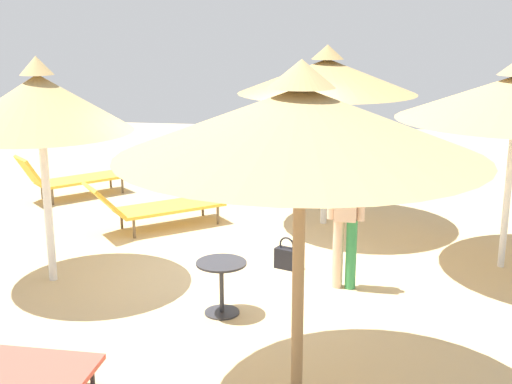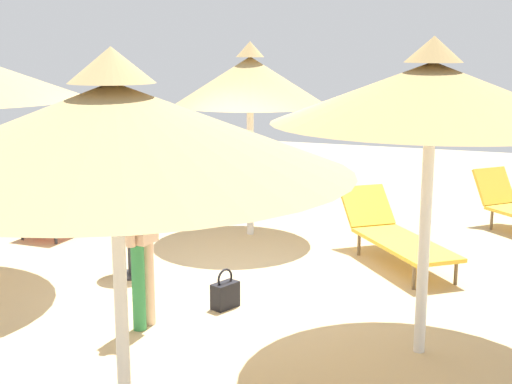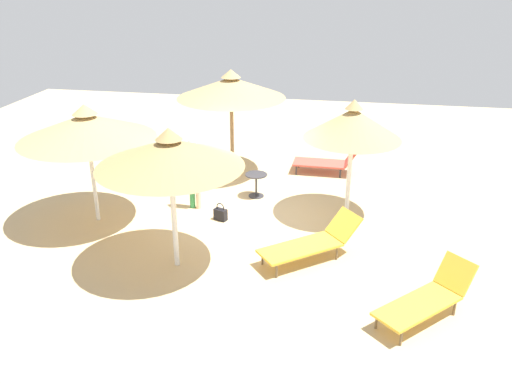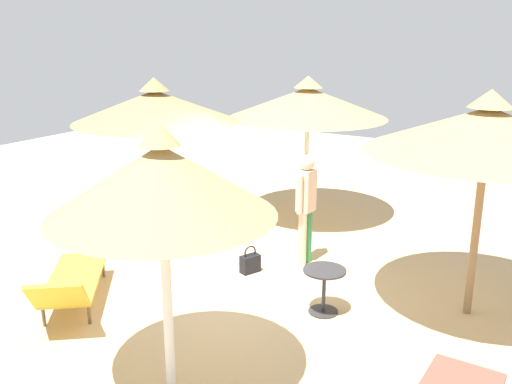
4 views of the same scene
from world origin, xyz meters
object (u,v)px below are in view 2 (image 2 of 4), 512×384
Objects in this scene: lounge_chair_front at (394,233)px; side_table_round at (129,242)px; parasol_umbrella_near_left at (432,93)px; person_standing_back at (141,228)px; parasol_umbrella_far_right at (250,81)px; parasol_umbrella_edge at (114,128)px; lounge_chair_near_right at (75,204)px; handbag at (225,294)px.

lounge_chair_front is 3.39× the size of side_table_round.
person_standing_back is (-0.38, 2.64, -1.34)m from parasol_umbrella_near_left.
lounge_chair_front is (-0.65, -2.22, -1.85)m from parasol_umbrella_far_right.
parasol_umbrella_edge is at bearing 169.90° from lounge_chair_front.
parasol_umbrella_near_left is at bearing -115.79° from lounge_chair_near_right.
lounge_chair_near_right is 4.85m from lounge_chair_front.
lounge_chair_near_right is 0.89× the size of lounge_chair_front.
parasol_umbrella_far_right is 2.96m from lounge_chair_front.
parasol_umbrella_far_right reaches higher than parasol_umbrella_edge.
parasol_umbrella_near_left is 2.98m from person_standing_back.
lounge_chair_front is at bearing -106.29° from parasol_umbrella_far_right.
handbag is at bearing -123.62° from lounge_chair_near_right.
parasol_umbrella_near_left reaches higher than lounge_chair_front.
lounge_chair_near_right is 4.28m from person_standing_back.
lounge_chair_front is 2.64m from handbag.
parasol_umbrella_far_right is 0.93× the size of parasol_umbrella_edge.
handbag is at bearing -163.89° from parasol_umbrella_far_right.
person_standing_back is at bearing -136.38° from lounge_chair_near_right.
lounge_chair_near_right reaches higher than lounge_chair_front.
handbag is (0.38, 2.09, -2.20)m from parasol_umbrella_near_left.
parasol_umbrella_near_left is at bearing -104.90° from side_table_round.
parasol_umbrella_edge is at bearing -149.75° from side_table_round.
parasol_umbrella_far_right is 3.28m from lounge_chair_near_right.
parasol_umbrella_near_left reaches higher than handbag.
side_table_round is at bearing 69.00° from handbag.
person_standing_back is at bearing 98.18° from parasol_umbrella_near_left.
side_table_round is (0.57, 1.50, 0.26)m from handbag.
parasol_umbrella_edge is (-2.44, 1.61, -0.10)m from parasol_umbrella_near_left.
lounge_chair_front is at bearing -10.10° from parasol_umbrella_edge.
parasol_umbrella_near_left reaches higher than parasol_umbrella_far_right.
parasol_umbrella_edge is at bearing -170.24° from handbag.
lounge_chair_near_right is at bearing 89.16° from lounge_chair_front.
lounge_chair_near_right is at bearing 37.62° from parasol_umbrella_edge.
parasol_umbrella_edge is 4.91× the size of side_table_round.
parasol_umbrella_edge is at bearing -153.43° from person_standing_back.
parasol_umbrella_edge reaches higher than person_standing_back.
parasol_umbrella_far_right is 4.57× the size of side_table_round.
side_table_round is (3.40, 1.98, -1.84)m from parasol_umbrella_edge.
person_standing_back is at bearing 147.15° from lounge_chair_front.
side_table_round reaches higher than handbag.
parasol_umbrella_near_left is at bearing -33.31° from parasol_umbrella_edge.
person_standing_back is 1.74m from side_table_round.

